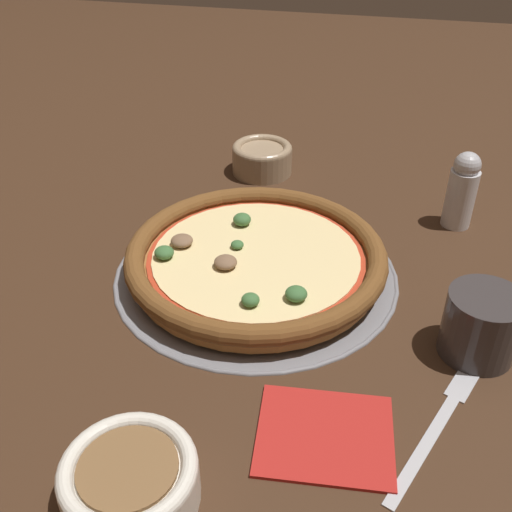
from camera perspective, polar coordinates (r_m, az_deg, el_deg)
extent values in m
plane|color=#3D2616|center=(0.79, 0.00, -1.70)|extent=(3.00, 3.00, 0.00)
cylinder|color=gray|center=(0.79, 0.00, -1.59)|extent=(0.37, 0.37, 0.00)
torus|color=gray|center=(0.79, 0.00, -1.47)|extent=(0.37, 0.37, 0.01)
cylinder|color=#A86B33|center=(0.78, 0.00, -0.73)|extent=(0.32, 0.32, 0.02)
torus|color=brown|center=(0.78, 0.00, 0.18)|extent=(0.34, 0.34, 0.03)
cylinder|color=#B7381E|center=(0.78, 0.00, -0.09)|extent=(0.28, 0.28, 0.00)
cylinder|color=beige|center=(0.78, 0.00, 0.04)|extent=(0.27, 0.27, 0.00)
ellipsoid|color=#3D6B38|center=(0.84, -1.34, 3.50)|extent=(0.03, 0.03, 0.02)
ellipsoid|color=brown|center=(0.75, -2.92, -0.59)|extent=(0.04, 0.04, 0.01)
ellipsoid|color=#3D6B38|center=(0.70, 3.85, -3.61)|extent=(0.04, 0.04, 0.02)
ellipsoid|color=#3D6B38|center=(0.79, -1.80, 1.09)|extent=(0.02, 0.02, 0.01)
ellipsoid|color=#3D6B38|center=(0.69, -0.54, -4.19)|extent=(0.03, 0.03, 0.01)
ellipsoid|color=brown|center=(0.80, -7.18, 1.29)|extent=(0.04, 0.04, 0.01)
ellipsoid|color=#3D6B38|center=(0.78, -8.74, 0.33)|extent=(0.03, 0.03, 0.02)
cylinder|color=#9E8466|center=(1.04, 0.58, 9.09)|extent=(0.10, 0.10, 0.04)
torus|color=#9E8466|center=(1.03, 0.59, 10.19)|extent=(0.10, 0.10, 0.01)
cylinder|color=silver|center=(0.56, -11.86, -20.43)|extent=(0.12, 0.12, 0.04)
torus|color=silver|center=(0.54, -12.11, -19.24)|extent=(0.12, 0.12, 0.01)
cylinder|color=brown|center=(0.54, -12.14, -19.12)|extent=(0.09, 0.09, 0.00)
cylinder|color=#383333|center=(0.70, 20.66, -6.17)|extent=(0.08, 0.08, 0.08)
cube|color=#B2231E|center=(0.60, 6.60, -16.48)|extent=(0.12, 0.14, 0.01)
cube|color=#B7B7BC|center=(0.61, 15.69, -17.21)|extent=(0.15, 0.07, 0.00)
cube|color=#B7B7BC|center=(0.68, 19.01, -11.55)|extent=(0.05, 0.04, 0.00)
cylinder|color=silver|center=(0.93, 18.86, 5.21)|extent=(0.04, 0.04, 0.09)
sphere|color=#B2B2B7|center=(0.90, 19.49, 8.17)|extent=(0.04, 0.04, 0.04)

